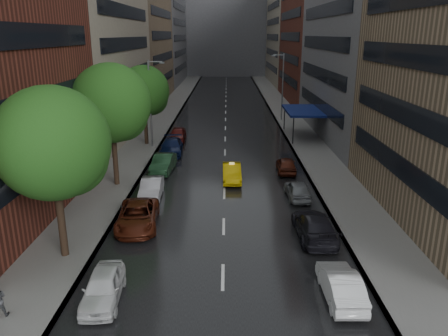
% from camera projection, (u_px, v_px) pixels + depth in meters
% --- Properties ---
extents(ground, '(220.00, 220.00, 0.00)m').
position_uv_depth(ground, '(222.00, 329.00, 18.00)').
color(ground, gray).
rests_on(ground, ground).
extents(road, '(14.00, 140.00, 0.01)m').
position_uv_depth(road, '(226.00, 115.00, 65.78)').
color(road, black).
rests_on(road, ground).
extents(sidewalk_left, '(4.00, 140.00, 0.15)m').
position_uv_depth(sidewalk_left, '(166.00, 114.00, 65.82)').
color(sidewalk_left, gray).
rests_on(sidewalk_left, ground).
extents(sidewalk_right, '(4.00, 140.00, 0.15)m').
position_uv_depth(sidewalk_right, '(285.00, 114.00, 65.70)').
color(sidewalk_right, gray).
rests_on(sidewalk_right, ground).
extents(buildings_left, '(8.00, 108.00, 38.00)m').
position_uv_depth(buildings_left, '(132.00, 5.00, 69.57)').
color(buildings_left, maroon).
rests_on(buildings_left, ground).
extents(buildings_right, '(8.05, 109.10, 36.00)m').
position_uv_depth(buildings_right, '(322.00, 11.00, 67.67)').
color(buildings_right, '#937A5B').
rests_on(buildings_right, ground).
extents(building_far, '(40.00, 14.00, 32.00)m').
position_uv_depth(building_far, '(226.00, 18.00, 126.06)').
color(building_far, slate).
rests_on(building_far, ground).
extents(tree_near, '(5.84, 5.84, 9.30)m').
position_uv_depth(tree_near, '(52.00, 144.00, 21.91)').
color(tree_near, '#382619').
rests_on(tree_near, ground).
extents(tree_mid, '(6.06, 6.06, 9.65)m').
position_uv_depth(tree_mid, '(111.00, 103.00, 33.03)').
color(tree_mid, '#382619').
rests_on(tree_mid, ground).
extents(tree_far, '(5.39, 5.39, 8.59)m').
position_uv_depth(tree_far, '(144.00, 91.00, 46.13)').
color(tree_far, '#382619').
rests_on(tree_far, ground).
extents(taxi, '(1.58, 4.30, 1.41)m').
position_uv_depth(taxi, '(232.00, 173.00, 35.95)').
color(taxi, '#DCB40B').
rests_on(taxi, ground).
extents(parked_cars_left, '(2.90, 35.50, 1.54)m').
position_uv_depth(parked_cars_left, '(159.00, 173.00, 35.69)').
color(parked_cars_left, white).
rests_on(parked_cars_left, ground).
extents(parked_cars_right, '(2.21, 23.27, 1.53)m').
position_uv_depth(parked_cars_right, '(307.00, 210.00, 28.31)').
color(parked_cars_right, white).
rests_on(parked_cars_right, ground).
extents(street_lamp_left, '(1.74, 0.22, 9.00)m').
position_uv_depth(street_lamp_left, '(151.00, 102.00, 45.28)').
color(street_lamp_left, gray).
rests_on(street_lamp_left, sidewalk_left).
extents(street_lamp_right, '(1.74, 0.22, 9.00)m').
position_uv_depth(street_lamp_right, '(282.00, 86.00, 59.52)').
color(street_lamp_right, gray).
rests_on(street_lamp_right, sidewalk_right).
extents(awning, '(4.00, 8.00, 3.12)m').
position_uv_depth(awning, '(303.00, 111.00, 50.47)').
color(awning, navy).
rests_on(awning, sidewalk_right).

